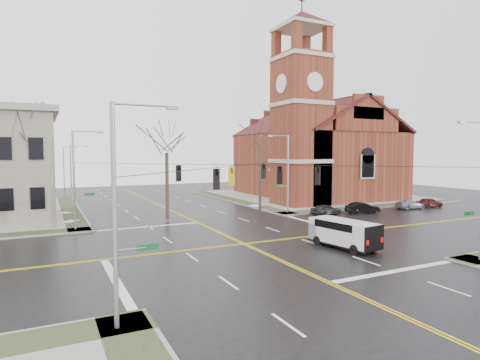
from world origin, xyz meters
name	(u,v)px	position (x,y,z in m)	size (l,w,h in m)	color
ground	(244,244)	(0.00, 0.00, 0.00)	(120.00, 120.00, 0.00)	black
sidewalks	(244,243)	(0.00, 0.00, 0.08)	(80.00, 80.00, 0.17)	gray
road_markings	(244,244)	(0.00, 0.00, 0.01)	(100.00, 100.00, 0.01)	gold
church	(313,144)	(24.76, 24.78, 8.43)	(24.28, 27.48, 27.50)	maroon
signal_pole_ne	(287,171)	(11.32, 11.50, 4.95)	(2.75, 0.22, 9.00)	gray
signal_pole_nw	(76,177)	(-11.32, 11.50, 4.95)	(2.75, 0.22, 9.00)	gray
signal_pole_sw	(119,209)	(-11.32, -11.50, 4.95)	(2.75, 0.22, 9.00)	gray
span_wires	(244,165)	(0.00, 0.00, 6.20)	(23.02, 23.02, 0.03)	black
traffic_signals	(248,175)	(0.00, -0.67, 5.45)	(8.21, 8.26, 1.30)	black
streetlight_north_a	(72,173)	(-10.65, 28.00, 4.47)	(2.30, 0.20, 8.00)	gray
streetlight_north_b	(65,168)	(-10.65, 48.00, 4.47)	(2.30, 0.20, 8.00)	gray
cargo_van	(342,231)	(6.07, -4.29, 1.23)	(2.92, 5.71, 2.07)	white
parked_car_a	(326,209)	(14.92, 8.76, 0.63)	(1.49, 3.71, 1.26)	black
parked_car_b	(362,208)	(19.59, 7.90, 0.65)	(1.38, 3.95, 1.30)	black
parked_car_c	(410,204)	(27.65, 8.04, 0.58)	(1.62, 4.00, 1.16)	gray
parked_car_d	(429,202)	(31.17, 8.05, 0.63)	(1.48, 3.67, 1.25)	#451314
tree_nw_far	(30,132)	(-14.98, 13.77, 9.04)	(4.00, 4.00, 12.51)	#352921
tree_nw_near	(167,148)	(-2.45, 12.93, 7.58)	(4.00, 4.00, 10.46)	#352921
tree_ne	(260,145)	(8.72, 13.09, 8.04)	(4.00, 4.00, 11.10)	#352921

